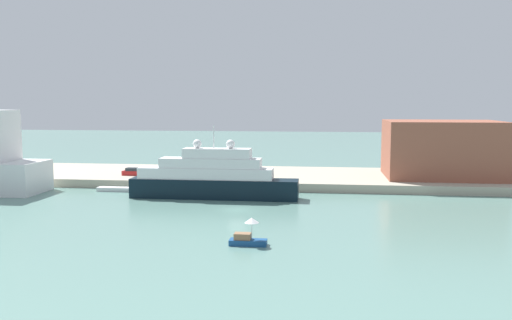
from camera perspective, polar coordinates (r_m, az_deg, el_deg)
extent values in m
plane|color=slate|center=(76.16, -2.01, -5.37)|extent=(400.00, 400.00, 0.00)
cube|color=#ADA38E|center=(103.35, 0.45, -1.86)|extent=(110.00, 23.95, 1.50)
cube|color=black|center=(85.46, -4.49, -3.04)|extent=(26.78, 4.00, 3.12)
cube|color=white|center=(85.38, -5.38, -1.41)|extent=(21.42, 3.68, 1.76)
cube|color=white|center=(85.01, -4.86, -0.31)|extent=(16.07, 3.36, 1.54)
cube|color=white|center=(84.63, -4.16, 0.72)|extent=(10.71, 3.04, 1.57)
cylinder|color=silver|center=(84.52, -4.53, 2.48)|extent=(0.16, 0.16, 3.64)
sphere|color=white|center=(84.10, -2.74, 1.71)|extent=(1.39, 1.39, 1.39)
sphere|color=white|center=(85.18, -6.29, 1.73)|extent=(1.39, 1.39, 1.39)
cube|color=navy|center=(57.99, -0.85, -8.77)|extent=(4.02, 1.44, 0.62)
cube|color=#8C6647|center=(57.91, -1.45, -8.13)|extent=(1.77, 1.15, 0.69)
cylinder|color=#B2B2B2|center=(57.63, -0.45, -7.60)|extent=(0.06, 0.06, 1.85)
cone|color=white|center=(57.35, -0.45, -6.44)|extent=(1.53, 1.53, 0.54)
cube|color=silver|center=(95.00, -14.67, -3.03)|extent=(6.48, 1.65, 0.69)
cube|color=#93513D|center=(103.69, 19.21, 1.11)|extent=(20.26, 14.73, 10.33)
cube|color=#B21E1E|center=(103.44, -12.80, -1.35)|extent=(4.48, 1.81, 0.85)
cube|color=#262D33|center=(103.43, -12.93, -0.97)|extent=(2.69, 1.63, 0.55)
cylinder|color=#334C8C|center=(102.97, -9.73, -1.14)|extent=(0.36, 0.36, 1.51)
sphere|color=tan|center=(102.86, -9.74, -0.65)|extent=(0.24, 0.24, 0.24)
cylinder|color=black|center=(93.09, -1.26, -2.08)|extent=(0.46, 0.46, 0.69)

